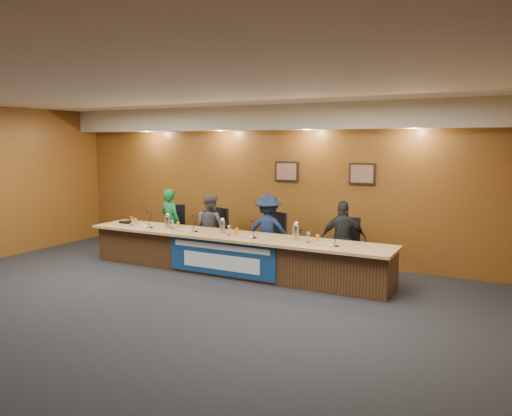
% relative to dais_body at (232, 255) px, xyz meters
% --- Properties ---
extents(floor, '(10.00, 10.00, 0.00)m').
position_rel_dais_body_xyz_m(floor, '(0.00, -2.40, -0.35)').
color(floor, black).
rests_on(floor, ground).
extents(ceiling, '(10.00, 8.00, 0.04)m').
position_rel_dais_body_xyz_m(ceiling, '(0.00, -2.40, 2.85)').
color(ceiling, silver).
rests_on(ceiling, wall_back).
extents(wall_back, '(10.00, 0.04, 3.20)m').
position_rel_dais_body_xyz_m(wall_back, '(0.00, 1.60, 1.25)').
color(wall_back, brown).
rests_on(wall_back, floor).
extents(soffit, '(10.00, 0.50, 0.50)m').
position_rel_dais_body_xyz_m(soffit, '(0.00, 1.35, 2.60)').
color(soffit, beige).
rests_on(soffit, wall_back).
extents(dais_body, '(6.00, 0.80, 0.70)m').
position_rel_dais_body_xyz_m(dais_body, '(0.00, 0.00, 0.00)').
color(dais_body, '#422915').
rests_on(dais_body, floor).
extents(dais_top, '(6.10, 0.95, 0.05)m').
position_rel_dais_body_xyz_m(dais_top, '(0.00, -0.05, 0.38)').
color(dais_top, tan).
rests_on(dais_top, dais_body).
extents(banner, '(2.20, 0.02, 0.65)m').
position_rel_dais_body_xyz_m(banner, '(0.00, -0.41, 0.03)').
color(banner, navy).
rests_on(banner, dais_body).
extents(banner_text_upper, '(2.00, 0.01, 0.10)m').
position_rel_dais_body_xyz_m(banner_text_upper, '(0.00, -0.43, 0.23)').
color(banner_text_upper, silver).
rests_on(banner_text_upper, banner).
extents(banner_text_lower, '(1.60, 0.01, 0.28)m').
position_rel_dais_body_xyz_m(banner_text_lower, '(0.00, -0.43, -0.05)').
color(banner_text_lower, silver).
rests_on(banner_text_lower, banner).
extents(wall_photo_left, '(0.52, 0.04, 0.42)m').
position_rel_dais_body_xyz_m(wall_photo_left, '(0.40, 1.57, 1.50)').
color(wall_photo_left, black).
rests_on(wall_photo_left, wall_back).
extents(wall_photo_right, '(0.52, 0.04, 0.42)m').
position_rel_dais_body_xyz_m(wall_photo_right, '(2.00, 1.57, 1.50)').
color(wall_photo_right, black).
rests_on(wall_photo_right, wall_back).
extents(panelist_a, '(0.59, 0.45, 1.46)m').
position_rel_dais_body_xyz_m(panelist_a, '(-1.97, 0.69, 0.38)').
color(panelist_a, '#0D5F2A').
rests_on(panelist_a, floor).
extents(panelist_b, '(0.80, 0.70, 1.40)m').
position_rel_dais_body_xyz_m(panelist_b, '(-0.93, 0.69, 0.35)').
color(panelist_b, '#47464B').
rests_on(panelist_b, floor).
extents(panelist_c, '(1.04, 0.75, 1.45)m').
position_rel_dais_body_xyz_m(panelist_c, '(0.41, 0.69, 0.38)').
color(panelist_c, '#111E3B').
rests_on(panelist_c, floor).
extents(panelist_d, '(0.90, 0.61, 1.41)m').
position_rel_dais_body_xyz_m(panelist_d, '(1.93, 0.69, 0.36)').
color(panelist_d, black).
rests_on(panelist_d, floor).
extents(office_chair_a, '(0.63, 0.63, 0.08)m').
position_rel_dais_body_xyz_m(office_chair_a, '(-1.97, 0.79, 0.13)').
color(office_chair_a, black).
rests_on(office_chair_a, floor).
extents(office_chair_b, '(0.62, 0.62, 0.08)m').
position_rel_dais_body_xyz_m(office_chair_b, '(-0.93, 0.79, 0.13)').
color(office_chair_b, black).
rests_on(office_chair_b, floor).
extents(office_chair_c, '(0.64, 0.64, 0.08)m').
position_rel_dais_body_xyz_m(office_chair_c, '(0.41, 0.79, 0.13)').
color(office_chair_c, black).
rests_on(office_chair_c, floor).
extents(office_chair_d, '(0.49, 0.49, 0.08)m').
position_rel_dais_body_xyz_m(office_chair_d, '(1.93, 0.79, 0.13)').
color(office_chair_d, black).
rests_on(office_chair_d, floor).
extents(nameplate_a, '(0.24, 0.08, 0.10)m').
position_rel_dais_body_xyz_m(nameplate_a, '(-1.98, -0.32, 0.45)').
color(nameplate_a, white).
rests_on(nameplate_a, dais_top).
extents(microphone_a, '(0.07, 0.07, 0.02)m').
position_rel_dais_body_xyz_m(microphone_a, '(-1.79, -0.17, 0.41)').
color(microphone_a, black).
rests_on(microphone_a, dais_top).
extents(juice_glass_a, '(0.06, 0.06, 0.15)m').
position_rel_dais_body_xyz_m(juice_glass_a, '(-2.25, -0.12, 0.47)').
color(juice_glass_a, orange).
rests_on(juice_glass_a, dais_top).
extents(water_glass_a, '(0.08, 0.08, 0.18)m').
position_rel_dais_body_xyz_m(water_glass_a, '(-2.34, -0.12, 0.49)').
color(water_glass_a, silver).
rests_on(water_glass_a, dais_top).
extents(nameplate_b, '(0.24, 0.08, 0.10)m').
position_rel_dais_body_xyz_m(nameplate_b, '(-0.97, -0.27, 0.45)').
color(nameplate_b, white).
rests_on(nameplate_b, dais_top).
extents(microphone_b, '(0.07, 0.07, 0.02)m').
position_rel_dais_body_xyz_m(microphone_b, '(-0.72, -0.14, 0.41)').
color(microphone_b, black).
rests_on(microphone_b, dais_top).
extents(juice_glass_b, '(0.06, 0.06, 0.15)m').
position_rel_dais_body_xyz_m(juice_glass_b, '(-1.21, -0.06, 0.47)').
color(juice_glass_b, orange).
rests_on(juice_glass_b, dais_top).
extents(water_glass_b, '(0.08, 0.08, 0.18)m').
position_rel_dais_body_xyz_m(water_glass_b, '(-1.33, -0.09, 0.49)').
color(water_glass_b, silver).
rests_on(water_glass_b, dais_top).
extents(nameplate_c, '(0.24, 0.08, 0.10)m').
position_rel_dais_body_xyz_m(nameplate_c, '(0.42, -0.30, 0.45)').
color(nameplate_c, white).
rests_on(nameplate_c, dais_top).
extents(microphone_c, '(0.07, 0.07, 0.02)m').
position_rel_dais_body_xyz_m(microphone_c, '(0.57, -0.17, 0.41)').
color(microphone_c, black).
rests_on(microphone_c, dais_top).
extents(juice_glass_c, '(0.06, 0.06, 0.15)m').
position_rel_dais_body_xyz_m(juice_glass_c, '(0.17, -0.13, 0.47)').
color(juice_glass_c, orange).
rests_on(juice_glass_c, dais_top).
extents(water_glass_c, '(0.08, 0.08, 0.18)m').
position_rel_dais_body_xyz_m(water_glass_c, '(0.01, -0.12, 0.49)').
color(water_glass_c, silver).
rests_on(water_glass_c, dais_top).
extents(nameplate_d, '(0.24, 0.08, 0.10)m').
position_rel_dais_body_xyz_m(nameplate_d, '(1.90, -0.30, 0.45)').
color(nameplate_d, white).
rests_on(nameplate_d, dais_top).
extents(microphone_d, '(0.07, 0.07, 0.02)m').
position_rel_dais_body_xyz_m(microphone_d, '(2.10, -0.17, 0.41)').
color(microphone_d, black).
rests_on(microphone_d, dais_top).
extents(juice_glass_d, '(0.06, 0.06, 0.15)m').
position_rel_dais_body_xyz_m(juice_glass_d, '(1.72, -0.07, 0.47)').
color(juice_glass_d, orange).
rests_on(juice_glass_d, dais_top).
extents(water_glass_d, '(0.08, 0.08, 0.18)m').
position_rel_dais_body_xyz_m(water_glass_d, '(1.56, -0.08, 0.49)').
color(water_glass_d, silver).
rests_on(water_glass_d, dais_top).
extents(carafe_left, '(0.12, 0.12, 0.23)m').
position_rel_dais_body_xyz_m(carafe_left, '(-1.48, -0.03, 0.52)').
color(carafe_left, silver).
rests_on(carafe_left, dais_top).
extents(carafe_mid, '(0.11, 0.11, 0.23)m').
position_rel_dais_body_xyz_m(carafe_mid, '(-0.21, -0.00, 0.52)').
color(carafe_mid, silver).
rests_on(carafe_mid, dais_top).
extents(carafe_right, '(0.13, 0.13, 0.26)m').
position_rel_dais_body_xyz_m(carafe_right, '(1.28, 0.04, 0.53)').
color(carafe_right, silver).
rests_on(carafe_right, dais_top).
extents(speakerphone, '(0.32, 0.32, 0.05)m').
position_rel_dais_body_xyz_m(speakerphone, '(-2.62, 0.01, 0.43)').
color(speakerphone, black).
rests_on(speakerphone, dais_top).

